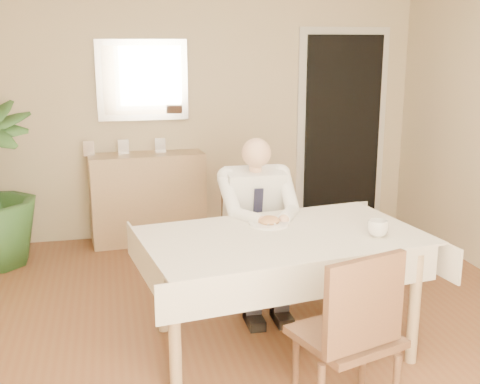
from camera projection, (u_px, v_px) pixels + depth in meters
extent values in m
plane|color=brown|center=(252.00, 349.00, 3.84)|extent=(5.00, 5.00, 0.00)
cube|color=#C2AD8A|center=(193.00, 105.00, 5.89)|extent=(4.50, 0.02, 2.60)
cube|color=beige|center=(341.00, 131.00, 6.27)|extent=(0.96, 0.03, 2.10)
cube|color=black|center=(342.00, 131.00, 6.24)|extent=(0.80, 0.05, 1.95)
cube|color=silver|center=(142.00, 80.00, 5.70)|extent=(0.86, 0.03, 0.76)
cube|color=white|center=(142.00, 80.00, 5.68)|extent=(0.74, 0.02, 0.64)
cube|color=tan|center=(283.00, 239.00, 3.72)|extent=(1.72, 1.13, 0.04)
cube|color=beige|center=(283.00, 235.00, 3.71)|extent=(1.83, 1.25, 0.01)
cube|color=beige|center=(308.00, 282.00, 3.26)|extent=(1.68, 0.27, 0.22)
cube|color=beige|center=(262.00, 228.00, 4.21)|extent=(1.68, 0.27, 0.22)
cube|color=beige|center=(145.00, 262.00, 3.56)|extent=(0.17, 0.99, 0.22)
cube|color=beige|center=(408.00, 242.00, 3.91)|extent=(0.17, 0.99, 0.22)
cylinder|color=tan|center=(175.00, 333.00, 3.30)|extent=(0.07, 0.07, 0.70)
cylinder|color=tan|center=(414.00, 309.00, 3.61)|extent=(0.07, 0.07, 0.70)
cylinder|color=tan|center=(162.00, 282.00, 4.01)|extent=(0.07, 0.07, 0.70)
cylinder|color=tan|center=(364.00, 265.00, 4.31)|extent=(0.07, 0.07, 0.70)
cube|color=#432A16|center=(252.00, 246.00, 4.55)|extent=(0.40, 0.40, 0.04)
cube|color=#432A16|center=(247.00, 210.00, 4.66)|extent=(0.40, 0.05, 0.40)
cylinder|color=#432A16|center=(235.00, 282.00, 4.41)|extent=(0.04, 0.04, 0.38)
cylinder|color=#432A16|center=(279.00, 279.00, 4.48)|extent=(0.04, 0.04, 0.38)
cylinder|color=#432A16|center=(226.00, 266.00, 4.73)|extent=(0.04, 0.04, 0.38)
cylinder|color=#432A16|center=(268.00, 263.00, 4.80)|extent=(0.04, 0.04, 0.38)
cube|color=#432A16|center=(345.00, 336.00, 3.03)|extent=(0.57, 0.57, 0.04)
cube|color=#432A16|center=(365.00, 304.00, 2.77)|extent=(0.44, 0.18, 0.45)
cylinder|color=#432A16|center=(296.00, 364.00, 3.23)|extent=(0.04, 0.04, 0.44)
cylinder|color=#432A16|center=(363.00, 357.00, 3.31)|extent=(0.04, 0.04, 0.44)
cube|color=white|center=(254.00, 203.00, 4.43)|extent=(0.42, 0.31, 0.55)
cube|color=black|center=(258.00, 212.00, 4.32)|extent=(0.07, 0.08, 0.36)
cylinder|color=tan|center=(255.00, 167.00, 4.32)|extent=(0.09, 0.09, 0.08)
sphere|color=tan|center=(256.00, 153.00, 4.27)|extent=(0.21, 0.21, 0.21)
cube|color=black|center=(246.00, 243.00, 4.27)|extent=(0.13, 0.42, 0.13)
cube|color=black|center=(274.00, 241.00, 4.32)|extent=(0.13, 0.42, 0.13)
cube|color=black|center=(252.00, 291.00, 4.18)|extent=(0.11, 0.12, 0.45)
cube|color=black|center=(280.00, 288.00, 4.22)|extent=(0.11, 0.12, 0.45)
cube|color=black|center=(254.00, 320.00, 4.16)|extent=(0.11, 0.26, 0.07)
cube|color=black|center=(282.00, 317.00, 4.21)|extent=(0.11, 0.26, 0.07)
cylinder|color=white|center=(269.00, 224.00, 3.90)|extent=(0.26, 0.26, 0.02)
ellipsoid|color=#94643B|center=(269.00, 220.00, 3.89)|extent=(0.14, 0.14, 0.06)
cylinder|color=silver|center=(277.00, 223.00, 3.84)|extent=(0.01, 0.13, 0.01)
cylinder|color=silver|center=(265.00, 224.00, 3.83)|extent=(0.01, 0.13, 0.01)
imported|color=white|center=(378.00, 228.00, 3.66)|extent=(0.14, 0.14, 0.10)
cube|color=tan|center=(148.00, 198.00, 5.83)|extent=(1.11, 0.46, 0.87)
cube|color=silver|center=(89.00, 149.00, 5.60)|extent=(0.10, 0.02, 0.14)
cube|color=silver|center=(123.00, 147.00, 5.69)|extent=(0.10, 0.02, 0.14)
cube|color=silver|center=(160.00, 145.00, 5.77)|extent=(0.10, 0.02, 0.14)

